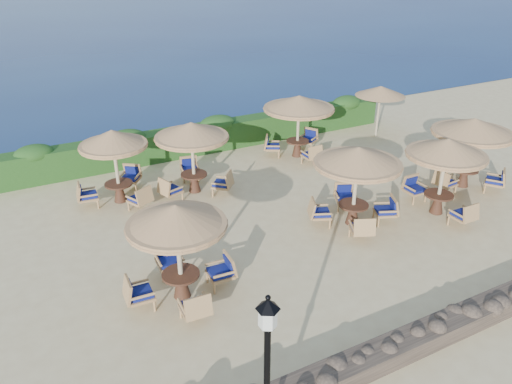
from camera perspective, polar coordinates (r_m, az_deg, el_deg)
name	(u,v)px	position (r m, az deg, el deg)	size (l,w,h in m)	color
ground	(294,221)	(16.45, 4.35, -3.32)	(120.00, 120.00, 0.00)	beige
sea	(38,10)	(82.81, -23.63, 18.52)	(160.00, 160.00, 0.00)	#0B1E4A
hedge	(208,138)	(22.06, -5.54, 6.22)	(18.00, 0.90, 1.20)	#1A4115
stone_wall	(438,331)	(12.50, 20.04, -14.69)	(15.00, 0.65, 0.44)	brown
lamp_post	(267,384)	(8.88, 1.25, -21.09)	(0.44, 0.44, 3.31)	black
extra_parasol	(381,91)	(23.98, 14.05, 11.12)	(2.30, 2.30, 2.41)	#C8B68D
cafe_set_0	(178,239)	(12.29, -8.93, -5.29)	(2.83, 2.83, 2.65)	#C8B68D
cafe_set_1	(357,172)	(15.77, 11.44, 2.21)	(2.85, 2.85, 2.65)	#C8B68D
cafe_set_2	(445,159)	(17.18, 20.83, 3.56)	(2.59, 2.80, 2.65)	#C8B68D
cafe_set_3	(115,155)	(17.59, -15.85, 4.13)	(2.58, 2.76, 2.65)	#C8B68D
cafe_set_4	(192,144)	(17.78, -7.32, 5.51)	(2.76, 2.76, 2.65)	#C8B68D
cafe_set_5	(299,112)	(20.98, 4.90, 9.07)	(2.97, 2.97, 2.65)	#C8B68D
cafe_set_6	(472,137)	(19.64, 23.41, 5.75)	(2.91, 2.91, 2.65)	#C8B68D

